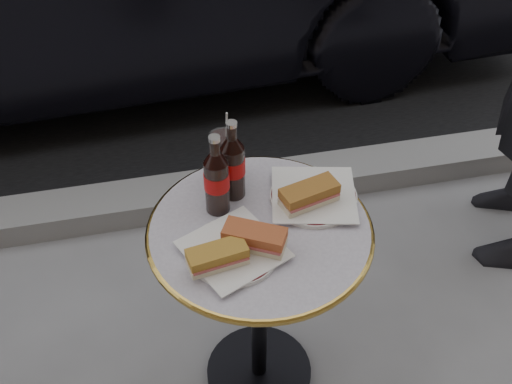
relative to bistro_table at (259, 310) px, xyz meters
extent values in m
plane|color=gray|center=(0.00, 0.00, -0.37)|extent=(80.00, 80.00, 0.00)
cube|color=gray|center=(0.00, 0.90, -0.32)|extent=(40.00, 0.20, 0.12)
cylinder|color=white|center=(-0.09, -0.07, 0.37)|extent=(0.29, 0.29, 0.01)
cylinder|color=white|center=(0.17, 0.08, 0.37)|extent=(0.32, 0.32, 0.01)
cube|color=#B37E2D|center=(-0.13, -0.12, 0.41)|extent=(0.16, 0.09, 0.05)
cube|color=#B1532D|center=(-0.03, -0.07, 0.41)|extent=(0.18, 0.14, 0.06)
cube|color=#A16629|center=(0.15, 0.05, 0.41)|extent=(0.18, 0.12, 0.06)
cylinder|color=black|center=(-0.06, 0.23, 0.44)|extent=(0.09, 0.09, 0.16)
camera|label=1|loc=(-0.26, -1.18, 1.62)|focal=45.00mm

